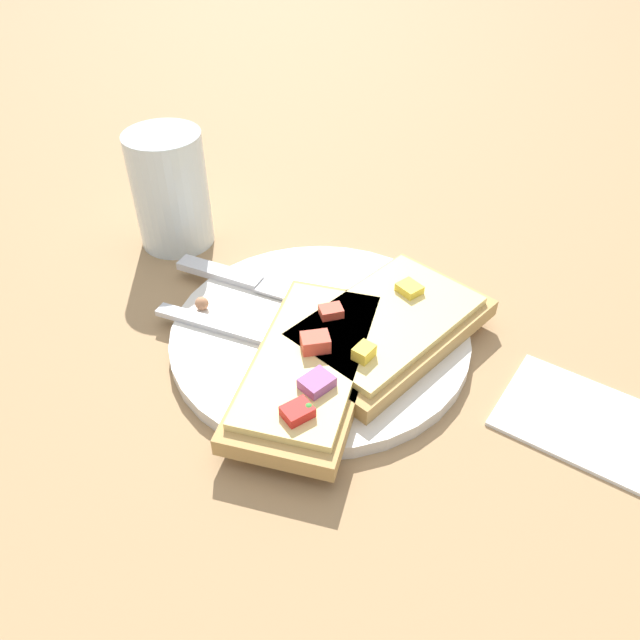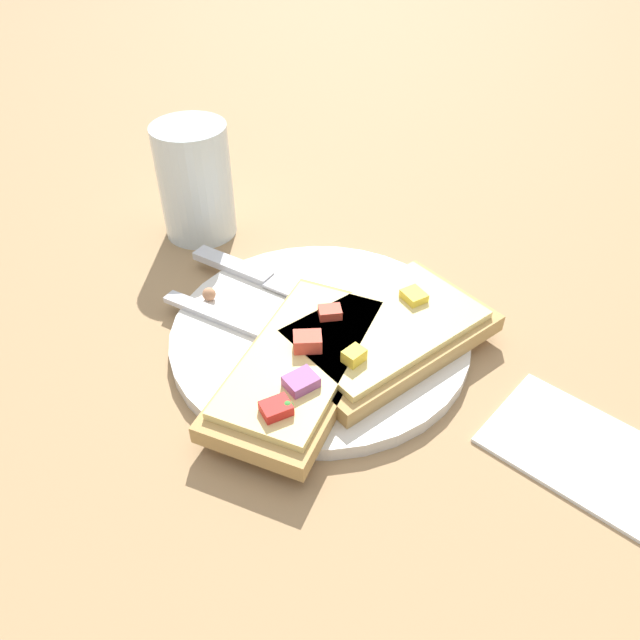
{
  "view_description": "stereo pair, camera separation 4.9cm",
  "coord_description": "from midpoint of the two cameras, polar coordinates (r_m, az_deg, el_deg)",
  "views": [
    {
      "loc": [
        0.21,
        -0.31,
        0.34
      ],
      "look_at": [
        0.0,
        0.0,
        0.02
      ],
      "focal_mm": 35.0,
      "sensor_mm": 36.0,
      "label": 1
    },
    {
      "loc": [
        0.25,
        -0.28,
        0.34
      ],
      "look_at": [
        0.0,
        0.0,
        0.02
      ],
      "focal_mm": 35.0,
      "sensor_mm": 36.0,
      "label": 2
    }
  ],
  "objects": [
    {
      "name": "pizza_slice_main",
      "position": [
        0.49,
        3.26,
        -0.61
      ],
      "size": [
        0.13,
        0.18,
        0.03
      ],
      "rotation": [
        0.0,
        0.0,
        1.4
      ],
      "color": "tan",
      "rests_on": "plate"
    },
    {
      "name": "fork",
      "position": [
        0.49,
        -6.52,
        -2.23
      ],
      "size": [
        0.2,
        0.06,
        0.01
      ],
      "rotation": [
        0.0,
        0.0,
        6.49
      ],
      "color": "silver",
      "rests_on": "plate"
    },
    {
      "name": "plate",
      "position": [
        0.5,
        -2.8,
        -1.51
      ],
      "size": [
        0.24,
        0.24,
        0.01
      ],
      "color": "silver",
      "rests_on": "ground"
    },
    {
      "name": "knife",
      "position": [
        0.54,
        -7.36,
        2.91
      ],
      "size": [
        0.21,
        0.05,
        0.01
      ],
      "rotation": [
        0.0,
        0.0,
        6.44
      ],
      "color": "silver",
      "rests_on": "plate"
    },
    {
      "name": "napkin",
      "position": [
        0.47,
        21.76,
        -9.24
      ],
      "size": [
        0.14,
        0.08,
        0.01
      ],
      "color": "white",
      "rests_on": "ground"
    },
    {
      "name": "ground_plane",
      "position": [
        0.51,
        -2.78,
        -2.01
      ],
      "size": [
        4.0,
        4.0,
        0.0
      ],
      "primitive_type": "plane",
      "color": "#9E7A51"
    },
    {
      "name": "pizza_slice_corner",
      "position": [
        0.46,
        -3.97,
        -4.21
      ],
      "size": [
        0.13,
        0.19,
        0.03
      ],
      "rotation": [
        0.0,
        0.0,
        1.9
      ],
      "color": "tan",
      "rests_on": "plate"
    },
    {
      "name": "drinking_glass",
      "position": [
        0.62,
        -15.79,
        11.29
      ],
      "size": [
        0.07,
        0.07,
        0.11
      ],
      "color": "silver",
      "rests_on": "ground"
    },
    {
      "name": "crumb_scatter",
      "position": [
        0.52,
        -10.04,
        0.75
      ],
      "size": [
        0.14,
        0.05,
        0.01
      ],
      "color": "tan",
      "rests_on": "plate"
    }
  ]
}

